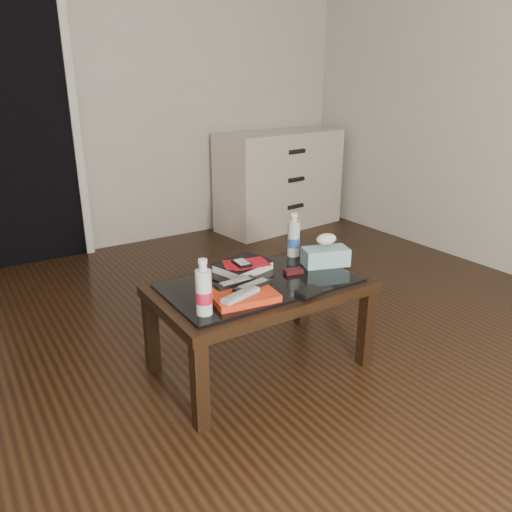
{
  "coord_description": "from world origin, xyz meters",
  "views": [
    {
      "loc": [
        -0.94,
        -1.59,
        1.38
      ],
      "look_at": [
        0.31,
        0.34,
        0.55
      ],
      "focal_mm": 35.0,
      "sensor_mm": 36.0,
      "label": 1
    }
  ],
  "objects_px": {
    "dresser": "(279,180)",
    "water_bottle_right": "(294,234)",
    "textbook": "(243,266)",
    "tissue_box": "(325,257)",
    "coffee_table": "(260,294)",
    "water_bottle_left": "(204,287)"
  },
  "relations": [
    {
      "from": "dresser",
      "to": "water_bottle_right",
      "type": "xyz_separation_m",
      "value": [
        -1.17,
        -1.79,
        0.13
      ]
    },
    {
      "from": "textbook",
      "to": "tissue_box",
      "type": "bearing_deg",
      "value": -35.95
    },
    {
      "from": "textbook",
      "to": "tissue_box",
      "type": "distance_m",
      "value": 0.43
    },
    {
      "from": "coffee_table",
      "to": "dresser",
      "type": "height_order",
      "value": "dresser"
    },
    {
      "from": "textbook",
      "to": "water_bottle_right",
      "type": "bearing_deg",
      "value": -6.98
    },
    {
      "from": "coffee_table",
      "to": "dresser",
      "type": "xyz_separation_m",
      "value": [
        1.53,
        2.0,
        0.05
      ]
    },
    {
      "from": "water_bottle_left",
      "to": "dresser",
      "type": "bearing_deg",
      "value": 48.62
    },
    {
      "from": "textbook",
      "to": "coffee_table",
      "type": "bearing_deg",
      "value": -106.78
    },
    {
      "from": "dresser",
      "to": "textbook",
      "type": "distance_m",
      "value": 2.38
    },
    {
      "from": "textbook",
      "to": "water_bottle_left",
      "type": "relative_size",
      "value": 1.05
    },
    {
      "from": "textbook",
      "to": "tissue_box",
      "type": "xyz_separation_m",
      "value": [
        0.4,
        -0.16,
        0.02
      ]
    },
    {
      "from": "dresser",
      "to": "water_bottle_right",
      "type": "bearing_deg",
      "value": -129.73
    },
    {
      "from": "water_bottle_left",
      "to": "tissue_box",
      "type": "xyz_separation_m",
      "value": [
        0.78,
        0.17,
        -0.07
      ]
    },
    {
      "from": "water_bottle_left",
      "to": "textbook",
      "type": "bearing_deg",
      "value": 40.46
    },
    {
      "from": "water_bottle_right",
      "to": "tissue_box",
      "type": "bearing_deg",
      "value": -75.31
    },
    {
      "from": "water_bottle_right",
      "to": "tissue_box",
      "type": "height_order",
      "value": "water_bottle_right"
    },
    {
      "from": "textbook",
      "to": "tissue_box",
      "type": "height_order",
      "value": "tissue_box"
    },
    {
      "from": "coffee_table",
      "to": "water_bottle_right",
      "type": "distance_m",
      "value": 0.45
    },
    {
      "from": "coffee_table",
      "to": "water_bottle_right",
      "type": "xyz_separation_m",
      "value": [
        0.35,
        0.21,
        0.18
      ]
    },
    {
      "from": "dresser",
      "to": "water_bottle_left",
      "type": "height_order",
      "value": "dresser"
    },
    {
      "from": "tissue_box",
      "to": "dresser",
      "type": "bearing_deg",
      "value": 79.16
    },
    {
      "from": "water_bottle_left",
      "to": "tissue_box",
      "type": "distance_m",
      "value": 0.8
    }
  ]
}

